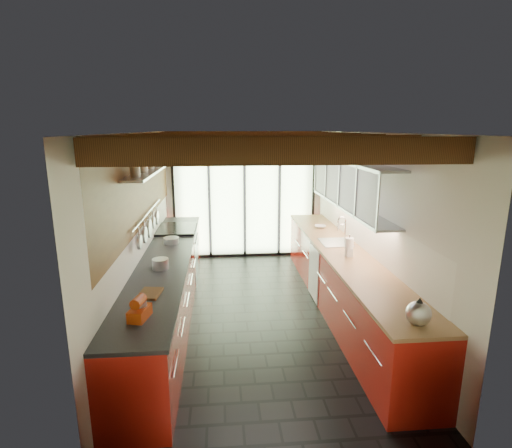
# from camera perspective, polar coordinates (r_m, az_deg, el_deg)

# --- Properties ---
(ground) EXTENTS (5.50, 5.50, 0.00)m
(ground) POSITION_cam_1_polar(r_m,az_deg,el_deg) (6.06, 0.06, -12.48)
(ground) COLOR black
(ground) RESTS_ON ground
(room_shell) EXTENTS (5.50, 5.50, 5.50)m
(room_shell) POSITION_cam_1_polar(r_m,az_deg,el_deg) (5.54, 0.06, 3.09)
(room_shell) COLOR silver
(room_shell) RESTS_ON ground
(ceiling_beams) EXTENTS (3.14, 5.06, 4.90)m
(ceiling_beams) POSITION_cam_1_polar(r_m,az_deg,el_deg) (5.83, -0.28, 11.61)
(ceiling_beams) COLOR #593316
(ceiling_beams) RESTS_ON ground
(glass_door) EXTENTS (2.95, 0.10, 2.90)m
(glass_door) POSITION_cam_1_polar(r_m,az_deg,el_deg) (8.19, -1.66, 6.52)
(glass_door) COLOR #C6EAAD
(glass_door) RESTS_ON ground
(left_counter) EXTENTS (0.68, 5.00, 0.92)m
(left_counter) POSITION_cam_1_polar(r_m,az_deg,el_deg) (5.90, -12.51, -8.65)
(left_counter) COLOR #AE1B11
(left_counter) RESTS_ON ground
(range_stove) EXTENTS (0.66, 0.90, 0.97)m
(range_stove) POSITION_cam_1_polar(r_m,az_deg,el_deg) (7.26, -11.11, -4.28)
(range_stove) COLOR silver
(range_stove) RESTS_ON ground
(right_counter) EXTENTS (0.68, 5.00, 0.92)m
(right_counter) POSITION_cam_1_polar(r_m,az_deg,el_deg) (6.11, 12.15, -7.84)
(right_counter) COLOR #AE1B11
(right_counter) RESTS_ON ground
(sink_assembly) EXTENTS (0.45, 0.52, 0.43)m
(sink_assembly) POSITION_cam_1_polar(r_m,az_deg,el_deg) (6.32, 11.43, -2.32)
(sink_assembly) COLOR silver
(sink_assembly) RESTS_ON right_counter
(upper_cabinets_right) EXTENTS (0.34, 3.00, 3.00)m
(upper_cabinets_right) POSITION_cam_1_polar(r_m,az_deg,el_deg) (6.09, 13.38, 5.55)
(upper_cabinets_right) COLOR silver
(upper_cabinets_right) RESTS_ON ground
(left_wall_fixtures) EXTENTS (0.28, 2.60, 0.96)m
(left_wall_fixtures) POSITION_cam_1_polar(r_m,az_deg,el_deg) (5.75, -14.90, 4.96)
(left_wall_fixtures) COLOR silver
(left_wall_fixtures) RESTS_ON ground
(stand_mixer) EXTENTS (0.20, 0.28, 0.23)m
(stand_mixer) POSITION_cam_1_polar(r_m,az_deg,el_deg) (3.96, -16.31, -11.61)
(stand_mixer) COLOR #B83B0E
(stand_mixer) RESTS_ON left_counter
(pot_large) EXTENTS (0.26, 0.26, 0.13)m
(pot_large) POSITION_cam_1_polar(r_m,az_deg,el_deg) (5.21, -13.48, -5.55)
(pot_large) COLOR silver
(pot_large) RESTS_ON left_counter
(pot_small) EXTENTS (0.28, 0.28, 0.09)m
(pot_small) POSITION_cam_1_polar(r_m,az_deg,el_deg) (6.32, -12.01, -2.30)
(pot_small) COLOR silver
(pot_small) RESTS_ON left_counter
(cutting_board) EXTENTS (0.26, 0.33, 0.03)m
(cutting_board) POSITION_cam_1_polar(r_m,az_deg,el_deg) (4.48, -14.92, -9.58)
(cutting_board) COLOR brown
(cutting_board) RESTS_ON left_counter
(kettle) EXTENTS (0.24, 0.28, 0.27)m
(kettle) POSITION_cam_1_polar(r_m,az_deg,el_deg) (3.98, 22.21, -11.56)
(kettle) COLOR silver
(kettle) RESTS_ON right_counter
(paper_towel) EXTENTS (0.14, 0.14, 0.31)m
(paper_towel) POSITION_cam_1_polar(r_m,az_deg,el_deg) (5.69, 13.17, -3.24)
(paper_towel) COLOR white
(paper_towel) RESTS_ON right_counter
(soap_bottle) EXTENTS (0.08, 0.08, 0.18)m
(soap_bottle) POSITION_cam_1_polar(r_m,az_deg,el_deg) (5.68, 13.22, -3.71)
(soap_bottle) COLOR silver
(soap_bottle) RESTS_ON right_counter
(bowl) EXTENTS (0.22, 0.22, 0.05)m
(bowl) POSITION_cam_1_polar(r_m,az_deg,el_deg) (7.22, 9.16, -0.38)
(bowl) COLOR silver
(bowl) RESTS_ON right_counter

